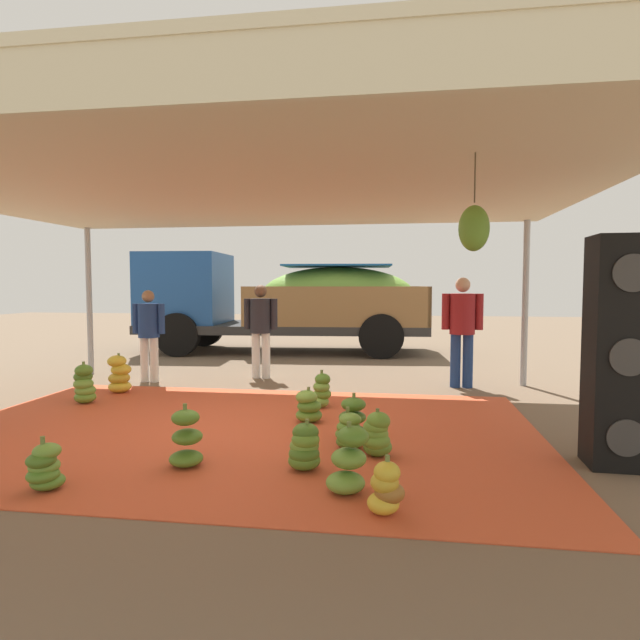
{
  "coord_description": "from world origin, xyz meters",
  "views": [
    {
      "loc": [
        1.8,
        -5.64,
        1.64
      ],
      "look_at": [
        0.73,
        1.49,
        1.16
      ],
      "focal_mm": 29.83,
      "sensor_mm": 36.0,
      "label": 1
    }
  ],
  "objects_px": {
    "banana_bunch_12": "(349,432)",
    "worker_1": "(149,329)",
    "banana_bunch_4": "(386,489)",
    "worker_0": "(261,324)",
    "banana_bunch_7": "(305,448)",
    "banana_bunch_10": "(45,468)",
    "banana_bunch_1": "(349,462)",
    "worker_2": "(462,324)",
    "banana_bunch_0": "(353,420)",
    "speaker_stack": "(619,352)",
    "banana_bunch_3": "(186,440)",
    "banana_bunch_9": "(377,435)",
    "banana_bunch_2": "(308,407)",
    "banana_bunch_6": "(84,385)",
    "banana_bunch_5": "(119,375)",
    "banana_bunch_8": "(321,392)",
    "cargo_truck_main": "(280,300)"
  },
  "relations": [
    {
      "from": "banana_bunch_1",
      "to": "worker_0",
      "type": "xyz_separation_m",
      "value": [
        -2.01,
        4.91,
        0.71
      ]
    },
    {
      "from": "banana_bunch_1",
      "to": "banana_bunch_4",
      "type": "xyz_separation_m",
      "value": [
        0.3,
        -0.37,
        -0.06
      ]
    },
    {
      "from": "worker_1",
      "to": "worker_2",
      "type": "height_order",
      "value": "worker_2"
    },
    {
      "from": "banana_bunch_7",
      "to": "banana_bunch_8",
      "type": "relative_size",
      "value": 0.89
    },
    {
      "from": "banana_bunch_1",
      "to": "worker_2",
      "type": "xyz_separation_m",
      "value": [
        1.37,
        4.56,
        0.78
      ]
    },
    {
      "from": "banana_bunch_8",
      "to": "banana_bunch_3",
      "type": "bearing_deg",
      "value": -109.66
    },
    {
      "from": "banana_bunch_0",
      "to": "banana_bunch_7",
      "type": "distance_m",
      "value": 1.07
    },
    {
      "from": "banana_bunch_7",
      "to": "worker_0",
      "type": "distance_m",
      "value": 4.79
    },
    {
      "from": "banana_bunch_8",
      "to": "banana_bunch_9",
      "type": "bearing_deg",
      "value": -66.9
    },
    {
      "from": "banana_bunch_3",
      "to": "banana_bunch_10",
      "type": "distance_m",
      "value": 1.13
    },
    {
      "from": "banana_bunch_3",
      "to": "speaker_stack",
      "type": "relative_size",
      "value": 0.27
    },
    {
      "from": "cargo_truck_main",
      "to": "worker_1",
      "type": "height_order",
      "value": "cargo_truck_main"
    },
    {
      "from": "speaker_stack",
      "to": "banana_bunch_7",
      "type": "bearing_deg",
      "value": -169.3
    },
    {
      "from": "banana_bunch_2",
      "to": "banana_bunch_8",
      "type": "distance_m",
      "value": 0.76
    },
    {
      "from": "banana_bunch_0",
      "to": "banana_bunch_6",
      "type": "relative_size",
      "value": 0.84
    },
    {
      "from": "worker_0",
      "to": "banana_bunch_5",
      "type": "bearing_deg",
      "value": -138.4
    },
    {
      "from": "banana_bunch_2",
      "to": "banana_bunch_9",
      "type": "relative_size",
      "value": 0.97
    },
    {
      "from": "banana_bunch_2",
      "to": "worker_2",
      "type": "height_order",
      "value": "worker_2"
    },
    {
      "from": "banana_bunch_1",
      "to": "banana_bunch_3",
      "type": "xyz_separation_m",
      "value": [
        -1.5,
        0.38,
        -0.0
      ]
    },
    {
      "from": "banana_bunch_3",
      "to": "banana_bunch_7",
      "type": "bearing_deg",
      "value": 4.08
    },
    {
      "from": "banana_bunch_7",
      "to": "banana_bunch_10",
      "type": "xyz_separation_m",
      "value": [
        -1.96,
        -0.77,
        -0.02
      ]
    },
    {
      "from": "banana_bunch_12",
      "to": "worker_1",
      "type": "relative_size",
      "value": 0.27
    },
    {
      "from": "banana_bunch_6",
      "to": "banana_bunch_12",
      "type": "height_order",
      "value": "banana_bunch_6"
    },
    {
      "from": "banana_bunch_4",
      "to": "banana_bunch_8",
      "type": "distance_m",
      "value": 3.31
    },
    {
      "from": "speaker_stack",
      "to": "banana_bunch_10",
      "type": "bearing_deg",
      "value": -164.65
    },
    {
      "from": "banana_bunch_2",
      "to": "banana_bunch_7",
      "type": "height_order",
      "value": "banana_bunch_7"
    },
    {
      "from": "banana_bunch_0",
      "to": "cargo_truck_main",
      "type": "bearing_deg",
      "value": 108.76
    },
    {
      "from": "banana_bunch_9",
      "to": "banana_bunch_10",
      "type": "distance_m",
      "value": 2.85
    },
    {
      "from": "banana_bunch_6",
      "to": "banana_bunch_12",
      "type": "xyz_separation_m",
      "value": [
        3.79,
        -1.49,
        -0.08
      ]
    },
    {
      "from": "banana_bunch_0",
      "to": "speaker_stack",
      "type": "distance_m",
      "value": 2.6
    },
    {
      "from": "banana_bunch_8",
      "to": "cargo_truck_main",
      "type": "xyz_separation_m",
      "value": [
        -1.88,
        5.78,
        1.05
      ]
    },
    {
      "from": "banana_bunch_12",
      "to": "speaker_stack",
      "type": "bearing_deg",
      "value": -2.92
    },
    {
      "from": "banana_bunch_0",
      "to": "banana_bunch_2",
      "type": "bearing_deg",
      "value": 134.84
    },
    {
      "from": "banana_bunch_6",
      "to": "worker_0",
      "type": "distance_m",
      "value": 3.07
    },
    {
      "from": "banana_bunch_2",
      "to": "banana_bunch_5",
      "type": "distance_m",
      "value": 3.38
    },
    {
      "from": "banana_bunch_2",
      "to": "cargo_truck_main",
      "type": "bearing_deg",
      "value": 105.73
    },
    {
      "from": "speaker_stack",
      "to": "banana_bunch_6",
      "type": "bearing_deg",
      "value": 165.48
    },
    {
      "from": "banana_bunch_12",
      "to": "worker_1",
      "type": "xyz_separation_m",
      "value": [
        -3.68,
        3.18,
        0.72
      ]
    },
    {
      "from": "banana_bunch_6",
      "to": "banana_bunch_7",
      "type": "relative_size",
      "value": 1.29
    },
    {
      "from": "banana_bunch_8",
      "to": "banana_bunch_10",
      "type": "xyz_separation_m",
      "value": [
        -1.76,
        -3.13,
        -0.04
      ]
    },
    {
      "from": "banana_bunch_8",
      "to": "banana_bunch_4",
      "type": "bearing_deg",
      "value": -73.66
    },
    {
      "from": "banana_bunch_10",
      "to": "worker_0",
      "type": "relative_size",
      "value": 0.26
    },
    {
      "from": "banana_bunch_9",
      "to": "banana_bunch_2",
      "type": "bearing_deg",
      "value": 126.79
    },
    {
      "from": "banana_bunch_3",
      "to": "banana_bunch_10",
      "type": "relative_size",
      "value": 1.32
    },
    {
      "from": "banana_bunch_2",
      "to": "worker_2",
      "type": "xyz_separation_m",
      "value": [
        2.04,
        2.52,
        0.84
      ]
    },
    {
      "from": "banana_bunch_3",
      "to": "worker_1",
      "type": "bearing_deg",
      "value": 120.29
    },
    {
      "from": "banana_bunch_0",
      "to": "banana_bunch_9",
      "type": "relative_size",
      "value": 1.05
    },
    {
      "from": "banana_bunch_7",
      "to": "banana_bunch_9",
      "type": "distance_m",
      "value": 0.76
    },
    {
      "from": "banana_bunch_5",
      "to": "worker_1",
      "type": "relative_size",
      "value": 0.39
    },
    {
      "from": "banana_bunch_4",
      "to": "worker_0",
      "type": "relative_size",
      "value": 0.26
    }
  ]
}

